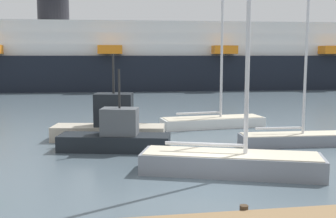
{
  "coord_description": "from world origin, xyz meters",
  "views": [
    {
      "loc": [
        -3.82,
        -14.27,
        4.71
      ],
      "look_at": [
        0.0,
        9.46,
        1.6
      ],
      "focal_mm": 43.87,
      "sensor_mm": 36.0,
      "label": 1
    }
  ],
  "objects_px": {
    "sailboat_0": "(231,159)",
    "sailboat_3": "(295,135)",
    "fishing_boat_1": "(111,124)",
    "cruise_ship": "(162,58)",
    "sailboat_1": "(213,119)",
    "fishing_boat_0": "(116,136)"
  },
  "relations": [
    {
      "from": "sailboat_3",
      "to": "fishing_boat_0",
      "type": "xyz_separation_m",
      "value": [
        -9.41,
        0.25,
        0.18
      ]
    },
    {
      "from": "fishing_boat_1",
      "to": "cruise_ship",
      "type": "distance_m",
      "value": 38.17
    },
    {
      "from": "sailboat_1",
      "to": "fishing_boat_1",
      "type": "bearing_deg",
      "value": -161.17
    },
    {
      "from": "sailboat_0",
      "to": "cruise_ship",
      "type": "height_order",
      "value": "cruise_ship"
    },
    {
      "from": "sailboat_0",
      "to": "sailboat_3",
      "type": "height_order",
      "value": "sailboat_0"
    },
    {
      "from": "sailboat_1",
      "to": "fishing_boat_0",
      "type": "distance_m",
      "value": 8.8
    },
    {
      "from": "sailboat_3",
      "to": "fishing_boat_1",
      "type": "distance_m",
      "value": 10.05
    },
    {
      "from": "cruise_ship",
      "to": "sailboat_3",
      "type": "bearing_deg",
      "value": -85.52
    },
    {
      "from": "sailboat_3",
      "to": "fishing_boat_1",
      "type": "xyz_separation_m",
      "value": [
        -9.62,
        2.91,
        0.35
      ]
    },
    {
      "from": "fishing_boat_1",
      "to": "cruise_ship",
      "type": "bearing_deg",
      "value": 87.89
    },
    {
      "from": "fishing_boat_1",
      "to": "sailboat_3",
      "type": "bearing_deg",
      "value": -6.18
    },
    {
      "from": "sailboat_3",
      "to": "cruise_ship",
      "type": "distance_m",
      "value": 40.19
    },
    {
      "from": "sailboat_1",
      "to": "fishing_boat_0",
      "type": "height_order",
      "value": "sailboat_1"
    },
    {
      "from": "sailboat_0",
      "to": "cruise_ship",
      "type": "distance_m",
      "value": 44.93
    },
    {
      "from": "sailboat_1",
      "to": "cruise_ship",
      "type": "distance_m",
      "value": 34.18
    },
    {
      "from": "sailboat_0",
      "to": "cruise_ship",
      "type": "bearing_deg",
      "value": 104.11
    },
    {
      "from": "fishing_boat_0",
      "to": "fishing_boat_1",
      "type": "height_order",
      "value": "fishing_boat_1"
    },
    {
      "from": "sailboat_3",
      "to": "fishing_boat_0",
      "type": "distance_m",
      "value": 9.41
    },
    {
      "from": "fishing_boat_1",
      "to": "cruise_ship",
      "type": "height_order",
      "value": "cruise_ship"
    },
    {
      "from": "fishing_boat_1",
      "to": "cruise_ship",
      "type": "xyz_separation_m",
      "value": [
        8.4,
        37.08,
        3.46
      ]
    },
    {
      "from": "sailboat_3",
      "to": "fishing_boat_1",
      "type": "relative_size",
      "value": 1.77
    },
    {
      "from": "fishing_boat_1",
      "to": "sailboat_1",
      "type": "bearing_deg",
      "value": 35.42
    }
  ]
}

